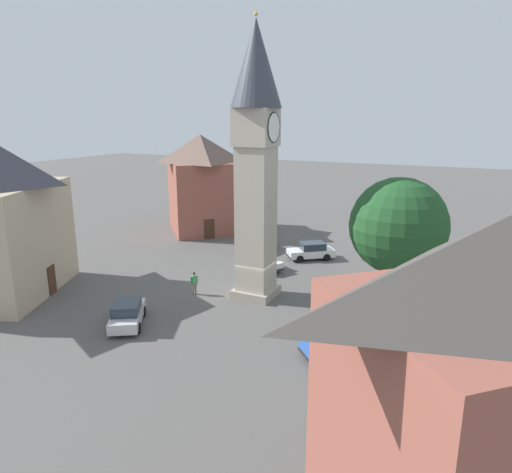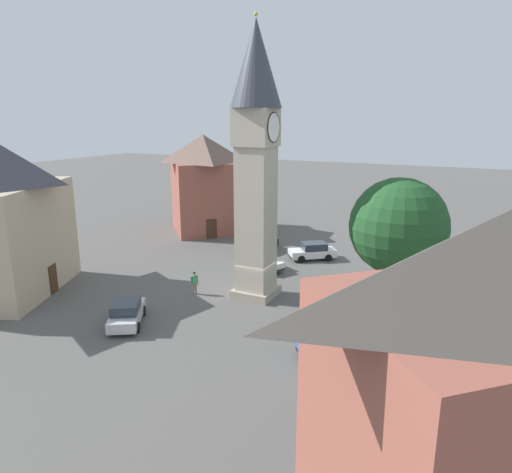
{
  "view_description": "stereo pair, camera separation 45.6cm",
  "coord_description": "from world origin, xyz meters",
  "px_view_note": "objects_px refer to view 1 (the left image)",
  "views": [
    {
      "loc": [
        -28.09,
        -13.43,
        12.42
      ],
      "look_at": [
        0.0,
        0.0,
        4.38
      ],
      "focal_mm": 32.68,
      "sensor_mm": 36.0,
      "label": 1
    },
    {
      "loc": [
        -27.89,
        -13.84,
        12.42
      ],
      "look_at": [
        0.0,
        0.0,
        4.38
      ],
      "focal_mm": 32.68,
      "sensor_mm": 36.0,
      "label": 2
    }
  ],
  "objects_px": {
    "car_black_far": "(260,260)",
    "pedestrian": "(194,281)",
    "car_silver_kerb": "(127,313)",
    "car_red_corner": "(257,243)",
    "car_white_side": "(311,251)",
    "building_corner_back": "(201,183)",
    "car_blue_kerb": "(341,343)",
    "tree": "(398,226)",
    "clock_tower": "(256,141)"
  },
  "relations": [
    {
      "from": "car_black_far",
      "to": "pedestrian",
      "type": "distance_m",
      "value": 7.54
    },
    {
      "from": "car_silver_kerb",
      "to": "car_red_corner",
      "type": "xyz_separation_m",
      "value": [
        18.07,
        -0.22,
        0.0
      ]
    },
    {
      "from": "car_silver_kerb",
      "to": "car_white_side",
      "type": "bearing_deg",
      "value": -17.63
    },
    {
      "from": "car_red_corner",
      "to": "building_corner_back",
      "type": "distance_m",
      "value": 11.26
    },
    {
      "from": "building_corner_back",
      "to": "car_blue_kerb",
      "type": "bearing_deg",
      "value": -134.07
    },
    {
      "from": "car_silver_kerb",
      "to": "car_red_corner",
      "type": "bearing_deg",
      "value": -0.71
    },
    {
      "from": "tree",
      "to": "car_white_side",
      "type": "bearing_deg",
      "value": 46.21
    },
    {
      "from": "car_white_side",
      "to": "building_corner_back",
      "type": "relative_size",
      "value": 0.41
    },
    {
      "from": "car_black_far",
      "to": "pedestrian",
      "type": "xyz_separation_m",
      "value": [
        -7.31,
        1.82,
        0.25
      ]
    },
    {
      "from": "clock_tower",
      "to": "car_silver_kerb",
      "type": "relative_size",
      "value": 4.24
    },
    {
      "from": "car_silver_kerb",
      "to": "pedestrian",
      "type": "xyz_separation_m",
      "value": [
        6.08,
        -0.91,
        0.25
      ]
    },
    {
      "from": "clock_tower",
      "to": "pedestrian",
      "type": "relative_size",
      "value": 11.03
    },
    {
      "from": "car_red_corner",
      "to": "car_black_far",
      "type": "xyz_separation_m",
      "value": [
        -4.67,
        -2.51,
        0.0
      ]
    },
    {
      "from": "car_silver_kerb",
      "to": "building_corner_back",
      "type": "xyz_separation_m",
      "value": [
        22.88,
        8.85,
        4.62
      ]
    },
    {
      "from": "car_black_far",
      "to": "building_corner_back",
      "type": "xyz_separation_m",
      "value": [
        9.48,
        11.58,
        4.62
      ]
    },
    {
      "from": "car_black_far",
      "to": "building_corner_back",
      "type": "bearing_deg",
      "value": 50.7
    },
    {
      "from": "car_silver_kerb",
      "to": "car_white_side",
      "type": "relative_size",
      "value": 1.02
    },
    {
      "from": "car_white_side",
      "to": "car_black_far",
      "type": "relative_size",
      "value": 0.97
    },
    {
      "from": "clock_tower",
      "to": "car_red_corner",
      "type": "xyz_separation_m",
      "value": [
        10.35,
        4.81,
        -10.12
      ]
    },
    {
      "from": "clock_tower",
      "to": "car_blue_kerb",
      "type": "height_order",
      "value": "clock_tower"
    },
    {
      "from": "car_blue_kerb",
      "to": "building_corner_back",
      "type": "bearing_deg",
      "value": 45.93
    },
    {
      "from": "car_blue_kerb",
      "to": "car_red_corner",
      "type": "bearing_deg",
      "value": 37.91
    },
    {
      "from": "tree",
      "to": "car_silver_kerb",
      "type": "bearing_deg",
      "value": 124.31
    },
    {
      "from": "car_silver_kerb",
      "to": "building_corner_back",
      "type": "height_order",
      "value": "building_corner_back"
    },
    {
      "from": "clock_tower",
      "to": "building_corner_back",
      "type": "relative_size",
      "value": 1.77
    },
    {
      "from": "car_blue_kerb",
      "to": "car_red_corner",
      "type": "xyz_separation_m",
      "value": [
        16.17,
        12.59,
        0.0
      ]
    },
    {
      "from": "car_black_far",
      "to": "car_blue_kerb",
      "type": "bearing_deg",
      "value": -138.75
    },
    {
      "from": "car_red_corner",
      "to": "car_black_far",
      "type": "bearing_deg",
      "value": -151.76
    },
    {
      "from": "car_white_side",
      "to": "tree",
      "type": "relative_size",
      "value": 0.49
    },
    {
      "from": "pedestrian",
      "to": "tree",
      "type": "bearing_deg",
      "value": -74.84
    },
    {
      "from": "car_white_side",
      "to": "pedestrian",
      "type": "xyz_separation_m",
      "value": [
        -11.76,
        4.76,
        0.25
      ]
    },
    {
      "from": "car_black_far",
      "to": "tree",
      "type": "relative_size",
      "value": 0.51
    },
    {
      "from": "clock_tower",
      "to": "car_red_corner",
      "type": "distance_m",
      "value": 15.25
    },
    {
      "from": "clock_tower",
      "to": "car_blue_kerb",
      "type": "distance_m",
      "value": 14.03
    },
    {
      "from": "clock_tower",
      "to": "pedestrian",
      "type": "bearing_deg",
      "value": 111.65
    },
    {
      "from": "car_silver_kerb",
      "to": "car_black_far",
      "type": "bearing_deg",
      "value": -11.53
    },
    {
      "from": "tree",
      "to": "car_red_corner",
      "type": "bearing_deg",
      "value": 59.0
    },
    {
      "from": "car_blue_kerb",
      "to": "car_black_far",
      "type": "bearing_deg",
      "value": 41.25
    },
    {
      "from": "car_red_corner",
      "to": "tree",
      "type": "relative_size",
      "value": 0.5
    },
    {
      "from": "tree",
      "to": "car_blue_kerb",
      "type": "bearing_deg",
      "value": 169.98
    },
    {
      "from": "building_corner_back",
      "to": "car_silver_kerb",
      "type": "bearing_deg",
      "value": -158.85
    },
    {
      "from": "car_silver_kerb",
      "to": "pedestrian",
      "type": "height_order",
      "value": "pedestrian"
    },
    {
      "from": "building_corner_back",
      "to": "car_white_side",
      "type": "bearing_deg",
      "value": -109.12
    },
    {
      "from": "building_corner_back",
      "to": "car_red_corner",
      "type": "bearing_deg",
      "value": -117.92
    },
    {
      "from": "car_black_far",
      "to": "pedestrian",
      "type": "relative_size",
      "value": 2.62
    },
    {
      "from": "car_silver_kerb",
      "to": "tree",
      "type": "height_order",
      "value": "tree"
    },
    {
      "from": "tree",
      "to": "building_corner_back",
      "type": "height_order",
      "value": "building_corner_back"
    },
    {
      "from": "pedestrian",
      "to": "building_corner_back",
      "type": "bearing_deg",
      "value": 30.16
    },
    {
      "from": "car_blue_kerb",
      "to": "car_black_far",
      "type": "xyz_separation_m",
      "value": [
        11.49,
        10.08,
        0.0
      ]
    },
    {
      "from": "pedestrian",
      "to": "car_white_side",
      "type": "bearing_deg",
      "value": -22.04
    }
  ]
}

